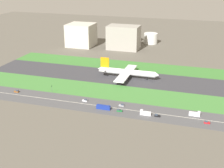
{
  "coord_description": "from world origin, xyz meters",
  "views": [
    {
      "loc": [
        83.68,
        -289.51,
        107.03
      ],
      "look_at": [
        3.81,
        -36.5,
        6.0
      ],
      "focal_mm": 49.41,
      "sensor_mm": 36.0,
      "label": 1
    }
  ],
  "objects_px": {
    "traffic_light": "(52,89)",
    "car_1": "(207,122)",
    "truck_1": "(145,113)",
    "hangar_building": "(124,38)",
    "car_5": "(119,110)",
    "fuel_tank_centre": "(151,38)",
    "truck_0": "(195,114)",
    "fuel_tank_west": "(131,36)",
    "bus_0": "(103,107)",
    "airliner": "(126,72)",
    "car_2": "(85,100)",
    "car_4": "(17,91)",
    "car_3": "(157,116)",
    "car_0": "(122,105)",
    "terminal_building": "(81,35)"
  },
  "relations": [
    {
      "from": "traffic_light",
      "to": "car_1",
      "type": "bearing_deg",
      "value": -7.58
    },
    {
      "from": "truck_1",
      "to": "hangar_building",
      "type": "bearing_deg",
      "value": -69.74
    },
    {
      "from": "car_5",
      "to": "fuel_tank_centre",
      "type": "height_order",
      "value": "fuel_tank_centre"
    },
    {
      "from": "truck_0",
      "to": "hangar_building",
      "type": "height_order",
      "value": "hangar_building"
    },
    {
      "from": "truck_0",
      "to": "fuel_tank_west",
      "type": "distance_m",
      "value": 251.56
    },
    {
      "from": "car_1",
      "to": "bus_0",
      "type": "xyz_separation_m",
      "value": [
        -79.83,
        0.0,
        0.9
      ]
    },
    {
      "from": "car_1",
      "to": "airliner",
      "type": "bearing_deg",
      "value": -43.69
    },
    {
      "from": "airliner",
      "to": "truck_0",
      "type": "xyz_separation_m",
      "value": [
        72.55,
        -68.0,
        -4.56
      ]
    },
    {
      "from": "car_2",
      "to": "car_4",
      "type": "height_order",
      "value": "same"
    },
    {
      "from": "car_5",
      "to": "car_3",
      "type": "height_order",
      "value": "same"
    },
    {
      "from": "car_3",
      "to": "traffic_light",
      "type": "relative_size",
      "value": 0.61
    },
    {
      "from": "car_2",
      "to": "truck_0",
      "type": "xyz_separation_m",
      "value": [
        90.68,
        -0.0,
        0.75
      ]
    },
    {
      "from": "fuel_tank_centre",
      "to": "hangar_building",
      "type": "bearing_deg",
      "value": -123.25
    },
    {
      "from": "airliner",
      "to": "fuel_tank_centre",
      "type": "relative_size",
      "value": 3.23
    },
    {
      "from": "car_2",
      "to": "car_0",
      "type": "distance_m",
      "value": 32.43
    },
    {
      "from": "car_2",
      "to": "traffic_light",
      "type": "xyz_separation_m",
      "value": [
        -35.4,
        7.99,
        3.37
      ]
    },
    {
      "from": "airliner",
      "to": "truck_1",
      "type": "height_order",
      "value": "airliner"
    },
    {
      "from": "car_2",
      "to": "fuel_tank_west",
      "type": "relative_size",
      "value": 0.19
    },
    {
      "from": "car_4",
      "to": "fuel_tank_centre",
      "type": "distance_m",
      "value": 240.73
    },
    {
      "from": "terminal_building",
      "to": "hangar_building",
      "type": "relative_size",
      "value": 0.85
    },
    {
      "from": "truck_0",
      "to": "airliner",
      "type": "bearing_deg",
      "value": 136.85
    },
    {
      "from": "fuel_tank_west",
      "to": "car_2",
      "type": "bearing_deg",
      "value": -85.59
    },
    {
      "from": "car_5",
      "to": "car_0",
      "type": "bearing_deg",
      "value": -85.31
    },
    {
      "from": "car_0",
      "to": "hangar_building",
      "type": "relative_size",
      "value": 0.1
    },
    {
      "from": "car_1",
      "to": "bus_0",
      "type": "height_order",
      "value": "bus_0"
    },
    {
      "from": "car_1",
      "to": "truck_1",
      "type": "height_order",
      "value": "truck_1"
    },
    {
      "from": "car_4",
      "to": "traffic_light",
      "type": "distance_m",
      "value": 32.88
    },
    {
      "from": "car_2",
      "to": "car_4",
      "type": "relative_size",
      "value": 1.0
    },
    {
      "from": "traffic_light",
      "to": "fuel_tank_west",
      "type": "height_order",
      "value": "fuel_tank_west"
    },
    {
      "from": "car_1",
      "to": "hangar_building",
      "type": "relative_size",
      "value": 0.1
    },
    {
      "from": "car_0",
      "to": "car_4",
      "type": "bearing_deg",
      "value": 180.0
    },
    {
      "from": "traffic_light",
      "to": "bus_0",
      "type": "bearing_deg",
      "value": -18.01
    },
    {
      "from": "traffic_light",
      "to": "fuel_tank_west",
      "type": "distance_m",
      "value": 219.78
    },
    {
      "from": "truck_1",
      "to": "bus_0",
      "type": "bearing_deg",
      "value": -0.0
    },
    {
      "from": "fuel_tank_centre",
      "to": "car_3",
      "type": "bearing_deg",
      "value": -77.96
    },
    {
      "from": "bus_0",
      "to": "fuel_tank_centre",
      "type": "bearing_deg",
      "value": -88.26
    },
    {
      "from": "car_4",
      "to": "car_0",
      "type": "height_order",
      "value": "same"
    },
    {
      "from": "airliner",
      "to": "car_4",
      "type": "distance_m",
      "value": 109.17
    },
    {
      "from": "car_0",
      "to": "traffic_light",
      "type": "bearing_deg",
      "value": 173.28
    },
    {
      "from": "bus_0",
      "to": "car_2",
      "type": "bearing_deg",
      "value": -26.62
    },
    {
      "from": "car_4",
      "to": "fuel_tank_west",
      "type": "distance_m",
      "value": 232.5
    },
    {
      "from": "airliner",
      "to": "truck_0",
      "type": "bearing_deg",
      "value": -43.15
    },
    {
      "from": "car_5",
      "to": "car_4",
      "type": "bearing_deg",
      "value": -5.69
    },
    {
      "from": "car_0",
      "to": "hangar_building",
      "type": "height_order",
      "value": "hangar_building"
    },
    {
      "from": "car_4",
      "to": "bus_0",
      "type": "distance_m",
      "value": 87.64
    },
    {
      "from": "car_4",
      "to": "terminal_building",
      "type": "relative_size",
      "value": 0.12
    },
    {
      "from": "car_3",
      "to": "car_0",
      "type": "bearing_deg",
      "value": -17.94
    },
    {
      "from": "truck_0",
      "to": "terminal_building",
      "type": "distance_m",
      "value": 249.72
    },
    {
      "from": "airliner",
      "to": "traffic_light",
      "type": "bearing_deg",
      "value": -131.74
    },
    {
      "from": "truck_0",
      "to": "traffic_light",
      "type": "distance_m",
      "value": 126.37
    }
  ]
}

